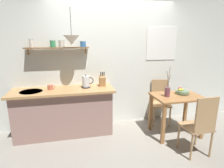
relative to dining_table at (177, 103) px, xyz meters
The scene contains 13 objects.
ground_plane 1.22m from the dining_table, behind, with size 14.00×14.00×0.00m, color gray.
back_wall 1.36m from the dining_table, 136.43° to the left, with size 6.80×0.11×2.70m.
kitchen_counter 2.10m from the dining_table, 167.23° to the left, with size 1.83×0.63×0.89m.
wall_shelf 2.39m from the dining_table, 162.87° to the left, with size 1.13×0.20×0.27m.
dining_table is the anchor object (origin of this frame).
dining_chair_near 0.69m from the dining_table, 91.74° to the right, with size 0.41×0.40×0.98m.
dining_chair_far 0.57m from the dining_table, 94.70° to the left, with size 0.47×0.48×0.92m.
fruit_bowl 0.25m from the dining_table, 28.92° to the left, with size 0.24×0.24×0.13m.
twig_vase 0.32m from the dining_table, behind, with size 0.10×0.10×0.54m.
electric_kettle 1.72m from the dining_table, 163.54° to the left, with size 0.25×0.16×0.24m.
knife_block 1.45m from the dining_table, 158.32° to the left, with size 0.11×0.17×0.28m.
coffee_mug_by_sink 2.32m from the dining_table, 168.02° to the left, with size 0.13×0.09×0.09m.
pendant_lamp 2.20m from the dining_table, 167.07° to the left, with size 0.27×0.27×0.60m.
Camera 1 is at (-0.82, -3.01, 1.79)m, focal length 29.46 mm.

